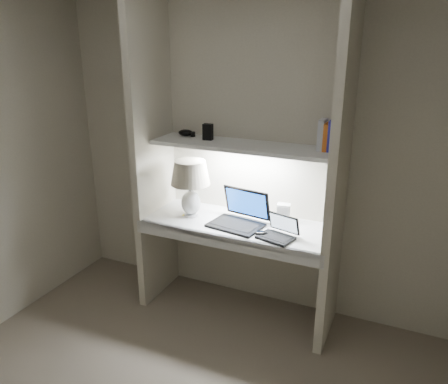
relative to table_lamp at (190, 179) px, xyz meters
The scene contains 17 objects.
back_wall 0.52m from the table_lamp, 37.77° to the left, with size 3.20×0.01×2.50m, color beige.
alcove_panel_left 0.39m from the table_lamp, behind, with size 0.06×0.55×2.50m, color beige.
alcove_panel_right 1.13m from the table_lamp, ahead, with size 0.06×0.55×2.50m, color beige.
desk 0.50m from the table_lamp, ahead, with size 1.40×0.55×0.04m, color white.
desk_apron 0.57m from the table_lamp, 31.72° to the right, with size 1.46×0.03×0.10m, color silver.
shelf 0.49m from the table_lamp, 17.02° to the left, with size 1.40×0.36×0.03m, color silver.
strip_light 0.47m from the table_lamp, 17.02° to the left, with size 0.60×0.04×0.01m, color white.
table_lamp is the anchor object (origin of this frame).
laptop_main 0.48m from the table_lamp, ahead, with size 0.43×0.39×0.26m.
laptop_netbook 0.81m from the table_lamp, ahead, with size 0.29×0.27×0.16m.
speaker 0.76m from the table_lamp, 15.65° to the left, with size 0.10×0.07×0.14m, color silver.
mouse 0.71m from the table_lamp, 11.22° to the right, with size 0.10×0.06×0.04m, color black.
cable_coil 0.49m from the table_lamp, ahead, with size 0.10×0.10×0.01m, color black.
sticky_note 0.31m from the table_lamp, behind, with size 0.07×0.07×0.00m, color yellow.
book_row 1.12m from the table_lamp, 10.09° to the left, with size 0.20×0.14×0.21m.
shelf_box 0.39m from the table_lamp, 59.79° to the left, with size 0.07×0.05×0.12m, color black.
shelf_gadget 0.40m from the table_lamp, 125.18° to the left, with size 0.12×0.09×0.05m, color black.
Camera 1 is at (1.17, -1.63, 2.09)m, focal length 35.00 mm.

